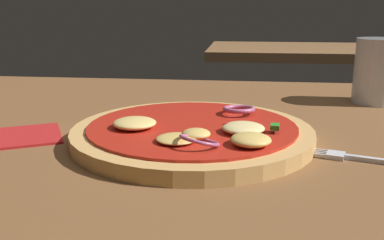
# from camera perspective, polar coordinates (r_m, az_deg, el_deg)

# --- Properties ---
(dining_table) EXTENTS (1.11, 0.81, 0.03)m
(dining_table) POSITION_cam_1_polar(r_m,az_deg,el_deg) (0.55, 6.34, -3.74)
(dining_table) COLOR brown
(dining_table) RESTS_ON ground
(pizza) EXTENTS (0.28, 0.28, 0.03)m
(pizza) POSITION_cam_1_polar(r_m,az_deg,el_deg) (0.51, -0.19, -1.66)
(pizza) COLOR tan
(pizza) RESTS_ON dining_table
(fork) EXTENTS (0.15, 0.06, 0.01)m
(fork) POSITION_cam_1_polar(r_m,az_deg,el_deg) (0.48, 21.03, -4.74)
(fork) COLOR silver
(fork) RESTS_ON dining_table
(beer_glass) EXTENTS (0.08, 0.08, 0.10)m
(beer_glass) POSITION_cam_1_polar(r_m,az_deg,el_deg) (0.77, 22.96, 5.48)
(beer_glass) COLOR silver
(beer_glass) RESTS_ON dining_table
(background_table) EXTENTS (0.63, 0.47, 0.03)m
(background_table) POSITION_cam_1_polar(r_m,az_deg,el_deg) (1.75, 12.76, 8.74)
(background_table) COLOR brown
(background_table) RESTS_ON ground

